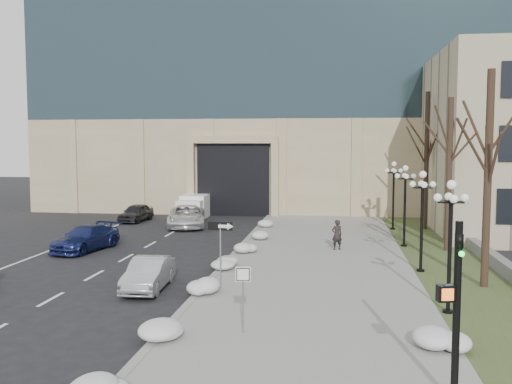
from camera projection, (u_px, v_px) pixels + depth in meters
ground at (169, 370)px, 15.18m from camera, size 160.00×160.00×0.00m
sidewalk at (317, 262)px, 28.51m from camera, size 9.00×40.00×0.12m
curb at (229, 260)px, 29.13m from camera, size 0.30×40.00×0.14m
grass_strip at (452, 267)px, 27.62m from camera, size 4.00×40.00×0.10m
stone_wall at (485, 254)px, 29.29m from camera, size 0.50×30.00×0.70m
office_tower at (273, 18)px, 56.88m from camera, size 40.00×24.70×36.00m
car_b at (149, 274)px, 23.44m from camera, size 1.61×4.05×1.31m
car_c at (86, 238)px, 31.97m from camera, size 2.88×5.09×1.39m
car_d at (187, 216)px, 40.89m from camera, size 3.74×5.99×1.54m
car_e at (136, 213)px, 43.77m from camera, size 1.89×4.09×1.36m
pedestrian at (337, 235)px, 31.56m from camera, size 0.72×0.60×1.67m
box_truck at (196, 206)px, 46.78m from camera, size 2.10×5.77×1.83m
one_way_sign at (224, 234)px, 23.01m from camera, size 1.06×0.28×2.85m
keep_sign at (243, 285)px, 17.66m from camera, size 0.47×0.12×2.21m
traffic_signal at (455, 317)px, 12.74m from camera, size 0.74×0.98×4.31m
snow_clump_b at (162, 332)px, 17.30m from camera, size 1.10×1.60×0.36m
snow_clump_c at (206, 292)px, 21.97m from camera, size 1.10×1.60×0.36m
snow_clump_d at (226, 264)px, 27.13m from camera, size 1.10×1.60×0.36m
snow_clump_e at (247, 249)px, 30.73m from camera, size 1.10×1.60×0.36m
snow_clump_f at (257, 237)px, 34.96m from camera, size 1.10×1.60×0.36m
snow_clump_g at (265, 224)px, 40.28m from camera, size 1.10×1.60×0.36m
snow_clump_h at (438, 339)px, 16.72m from camera, size 1.10×1.60×0.36m
lamppost_a at (450, 229)px, 19.70m from camera, size 1.18×1.18×4.76m
lamppost_b at (422, 208)px, 26.11m from camera, size 1.18×1.18×4.76m
lamppost_c at (405, 195)px, 32.53m from camera, size 1.18×1.18×4.76m
lamppost_d at (394, 186)px, 38.94m from camera, size 1.18×1.18×4.76m
tree_near at (489, 148)px, 23.11m from camera, size 3.20×3.20×9.00m
tree_mid at (450, 153)px, 31.03m from camera, size 3.20×3.20×8.50m
tree_far at (427, 141)px, 38.87m from camera, size 3.20×3.20×9.50m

